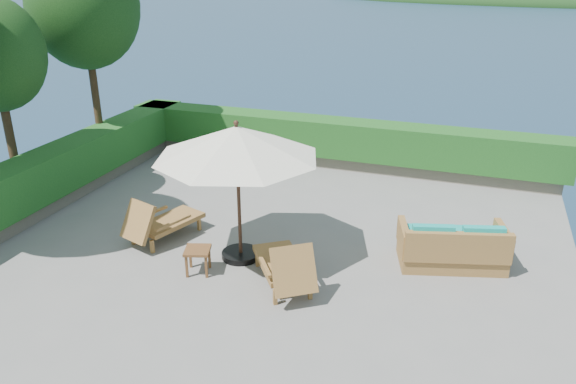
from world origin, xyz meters
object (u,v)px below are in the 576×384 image
(lounge_left, at_px, (160,222))
(side_table, at_px, (198,253))
(patio_umbrella, at_px, (237,143))
(wicker_loveseat, at_px, (452,248))
(lounge_right, at_px, (285,265))

(lounge_left, xyz_separation_m, side_table, (1.37, -0.94, -0.01))
(patio_umbrella, height_order, wicker_loveseat, patio_umbrella)
(lounge_right, xyz_separation_m, side_table, (-1.70, -0.07, -0.03))
(patio_umbrella, distance_m, lounge_right, 2.38)
(lounge_right, distance_m, wicker_loveseat, 3.29)
(patio_umbrella, bearing_deg, lounge_right, -31.50)
(patio_umbrella, xyz_separation_m, lounge_right, (1.19, -0.73, -1.93))
(patio_umbrella, bearing_deg, side_table, -123.16)
(patio_umbrella, relative_size, side_table, 5.82)
(side_table, bearing_deg, lounge_left, 145.52)
(side_table, bearing_deg, patio_umbrella, 56.84)
(side_table, xyz_separation_m, wicker_loveseat, (4.48, 1.83, -0.03))
(lounge_left, bearing_deg, patio_umbrella, 14.12)
(lounge_left, bearing_deg, lounge_right, 2.66)
(lounge_left, xyz_separation_m, lounge_right, (3.07, -0.87, 0.02))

